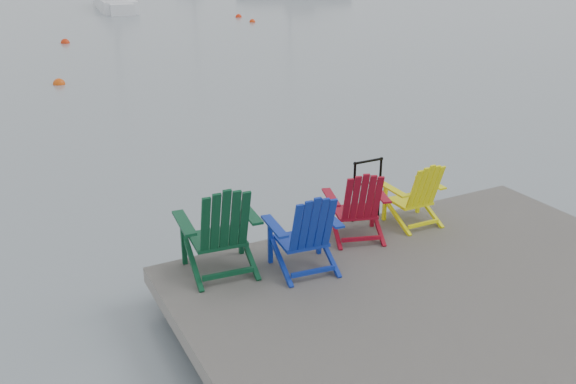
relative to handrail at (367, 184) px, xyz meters
name	(u,v)px	position (x,y,z in m)	size (l,w,h in m)	color
ground	(467,343)	(-0.25, -2.45, -1.04)	(400.00, 400.00, 0.00)	slate
dock	(471,317)	(-0.25, -2.45, -0.69)	(6.00, 5.00, 1.40)	#312E2B
handrail	(367,184)	(0.00, 0.00, 0.00)	(0.48, 0.04, 0.90)	black
chair_green	(220,228)	(-2.42, -0.50, 0.05)	(0.99, 0.93, 1.17)	#0B4024
chair_blue	(306,231)	(-1.51, -0.92, -0.01)	(0.90, 0.84, 1.05)	#0F2A9E
chair_red	(358,204)	(-0.47, -0.48, -0.04)	(0.95, 0.90, 1.00)	maroon
chair_yellow	(416,193)	(0.50, -0.47, -0.06)	(0.77, 0.71, 0.95)	#F9F60D
sailboat_near	(114,4)	(4.88, 38.15, -0.69)	(2.95, 8.39, 11.37)	white
buoy_a	(59,84)	(-2.28, 14.12, -1.04)	(0.39, 0.39, 0.39)	#E64F0D
buoy_b	(65,43)	(-0.68, 23.31, -1.04)	(0.41, 0.41, 0.41)	red
buoy_c	(239,17)	(10.65, 29.68, -1.04)	(0.39, 0.39, 0.39)	red
buoy_d	(252,22)	(10.32, 26.85, -1.04)	(0.36, 0.36, 0.36)	#EC3A0D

